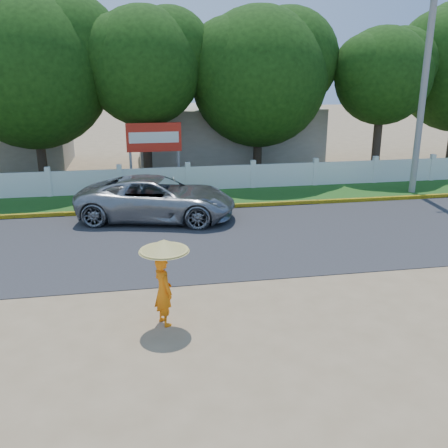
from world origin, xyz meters
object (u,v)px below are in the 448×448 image
(vehicle, at_px, (157,198))
(utility_pole, at_px, (423,91))
(billboard, at_px, (154,141))
(monk_with_parasol, at_px, (164,270))

(vehicle, bearing_deg, utility_pole, -65.77)
(utility_pole, height_order, billboard, utility_pole)
(utility_pole, height_order, vehicle, utility_pole)
(utility_pole, bearing_deg, vehicle, -169.65)
(utility_pole, bearing_deg, billboard, 164.24)
(billboard, bearing_deg, monk_with_parasol, -91.82)
(vehicle, relative_size, billboard, 1.93)
(vehicle, distance_m, monk_with_parasol, 7.92)
(billboard, bearing_deg, vehicle, -91.98)
(vehicle, distance_m, billboard, 5.42)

